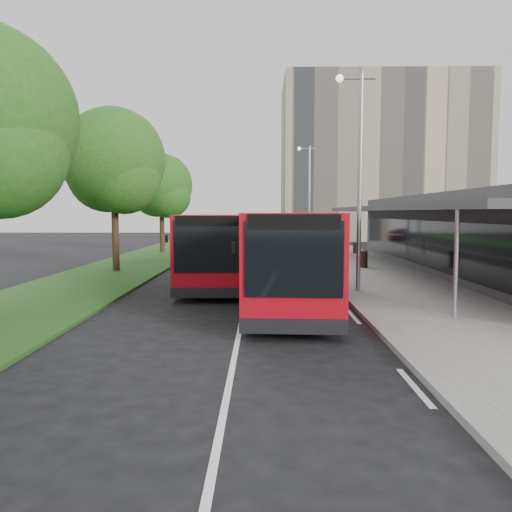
{
  "coord_description": "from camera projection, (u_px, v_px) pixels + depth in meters",
  "views": [
    {
      "loc": [
        0.6,
        -16.64,
        3.09
      ],
      "look_at": [
        0.36,
        1.54,
        1.5
      ],
      "focal_mm": 35.0,
      "sensor_mm": 36.0,
      "label": 1
    }
  ],
  "objects": [
    {
      "name": "ground",
      "position": [
        245.0,
        304.0,
        16.85
      ],
      "size": [
        120.0,
        120.0,
        0.0
      ],
      "primitive_type": "plane",
      "color": "black",
      "rests_on": "ground"
    },
    {
      "name": "bollard",
      "position": [
        323.0,
        247.0,
        35.23
      ],
      "size": [
        0.17,
        0.17,
        1.03
      ],
      "primitive_type": "cylinder",
      "rotation": [
        0.0,
        0.0,
        -0.05
      ],
      "color": "yellow",
      "rests_on": "pavement"
    },
    {
      "name": "litter_bin",
      "position": [
        363.0,
        259.0,
        26.79
      ],
      "size": [
        0.57,
        0.57,
        0.88
      ],
      "primitive_type": "cylinder",
      "rotation": [
        0.0,
        0.0,
        0.19
      ],
      "color": "#311A14",
      "rests_on": "pavement"
    },
    {
      "name": "station_building",
      "position": [
        471.0,
        234.0,
        24.5
      ],
      "size": [
        7.7,
        26.0,
        4.0
      ],
      "color": "#333335",
      "rests_on": "ground"
    },
    {
      "name": "tree_far",
      "position": [
        161.0,
        189.0,
        37.49
      ],
      "size": [
        4.66,
        4.66,
        7.5
      ],
      "color": "#352515",
      "rests_on": "ground"
    },
    {
      "name": "bus_second",
      "position": [
        218.0,
        248.0,
        21.91
      ],
      "size": [
        2.97,
        10.68,
        3.0
      ],
      "rotation": [
        0.0,
        0.0,
        0.02
      ],
      "color": "#AE090E",
      "rests_on": "ground"
    },
    {
      "name": "office_block",
      "position": [
        378.0,
        161.0,
        57.72
      ],
      "size": [
        22.0,
        12.0,
        18.0
      ],
      "primitive_type": "cube",
      "color": "tan",
      "rests_on": "ground"
    },
    {
      "name": "pavement",
      "position": [
        336.0,
        254.0,
        36.69
      ],
      "size": [
        5.0,
        80.0,
        0.15
      ],
      "primitive_type": "cube",
      "color": "slate",
      "rests_on": "ground"
    },
    {
      "name": "kerb_dashes",
      "position": [
        300.0,
        256.0,
        35.73
      ],
      "size": [
        0.12,
        56.0,
        0.01
      ],
      "color": "silver",
      "rests_on": "ground"
    },
    {
      "name": "car_far",
      "position": [
        251.0,
        233.0,
        61.53
      ],
      "size": [
        1.29,
        3.4,
        1.11
      ],
      "primitive_type": "imported",
      "rotation": [
        0.0,
        0.0,
        -0.03
      ],
      "color": "navy",
      "rests_on": "ground"
    },
    {
      "name": "lane_centre_line",
      "position": [
        253.0,
        261.0,
        31.79
      ],
      "size": [
        0.12,
        70.0,
        0.01
      ],
      "primitive_type": "cube",
      "color": "silver",
      "rests_on": "ground"
    },
    {
      "name": "bus_main",
      "position": [
        291.0,
        257.0,
        17.02
      ],
      "size": [
        3.28,
        10.99,
        3.08
      ],
      "rotation": [
        0.0,
        0.0,
        -0.05
      ],
      "color": "#AE090E",
      "rests_on": "ground"
    },
    {
      "name": "car_near",
      "position": [
        270.0,
        234.0,
        55.49
      ],
      "size": [
        2.95,
        4.11,
        1.3
      ],
      "primitive_type": "imported",
      "rotation": [
        0.0,
        0.0,
        0.42
      ],
      "color": "#5D0D14",
      "rests_on": "ground"
    },
    {
      "name": "lamp_post_far",
      "position": [
        308.0,
        191.0,
        38.3
      ],
      "size": [
        1.44,
        0.28,
        8.0
      ],
      "color": "#92959A",
      "rests_on": "pavement"
    },
    {
      "name": "lamp_post_near",
      "position": [
        358.0,
        168.0,
        18.38
      ],
      "size": [
        1.44,
        0.28,
        8.0
      ],
      "color": "#92959A",
      "rests_on": "pavement"
    },
    {
      "name": "grass_verge",
      "position": [
        160.0,
        254.0,
        36.86
      ],
      "size": [
        5.0,
        80.0,
        0.1
      ],
      "primitive_type": "cube",
      "color": "#234E19",
      "rests_on": "ground"
    },
    {
      "name": "tree_mid",
      "position": [
        114.0,
        166.0,
        25.48
      ],
      "size": [
        5.24,
        5.24,
        8.43
      ],
      "color": "#352515",
      "rests_on": "ground"
    }
  ]
}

